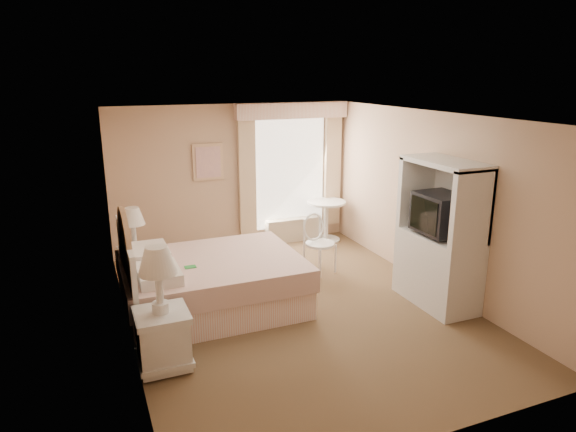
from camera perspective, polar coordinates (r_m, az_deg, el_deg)
name	(u,v)px	position (r m, az deg, el deg)	size (l,w,h in m)	color
room	(296,217)	(6.45, 0.92, -0.11)	(4.21, 5.51, 2.51)	brown
window	(292,169)	(9.21, 0.40, 5.27)	(2.05, 0.22, 2.51)	white
framed_art	(208,162)	(8.77, -8.87, 5.95)	(0.52, 0.04, 0.62)	#D4AB82
bed	(204,282)	(6.80, -9.28, -7.26)	(2.27, 1.79, 1.58)	#E3A793
nightstand_near	(162,324)	(5.56, -13.84, -11.58)	(0.55, 0.55, 1.33)	silver
nightstand_far	(136,257)	(7.75, -16.55, -4.37)	(0.48, 0.48, 1.15)	silver
round_table	(326,214)	(9.42, 4.26, 0.19)	(0.70, 0.70, 0.74)	silver
cafe_chair	(317,239)	(7.91, 3.26, -2.53)	(0.57, 0.57, 0.92)	silver
armoire	(439,246)	(7.04, 16.47, -3.20)	(0.58, 1.17, 1.95)	silver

